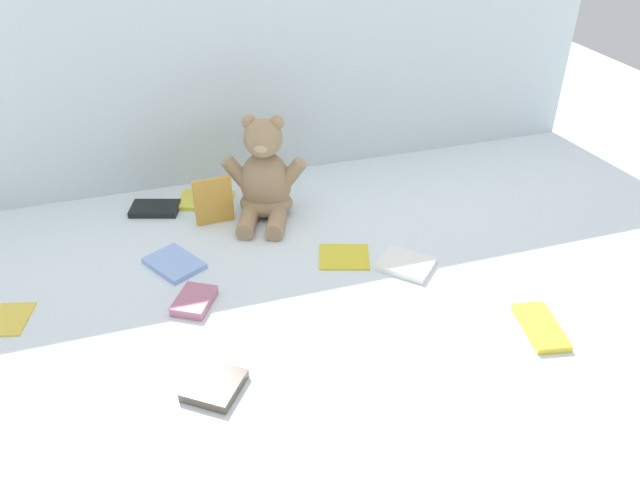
{
  "coord_description": "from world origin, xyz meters",
  "views": [
    {
      "loc": [
        -0.34,
        -1.1,
        0.79
      ],
      "look_at": [
        -0.02,
        -0.1,
        0.1
      ],
      "focal_mm": 35.11,
      "sensor_mm": 36.0,
      "label": 1
    }
  ],
  "objects_px": {
    "book_case_9": "(214,385)",
    "book_case_1": "(194,301)",
    "teddy_bear": "(265,180)",
    "book_case_3": "(213,201)",
    "book_case_2": "(406,264)",
    "book_case_0": "(344,256)",
    "book_case_4": "(205,200)",
    "book_case_6": "(541,327)",
    "book_case_7": "(6,319)",
    "book_case_5": "(155,209)",
    "book_case_8": "(174,263)"
  },
  "relations": [
    {
      "from": "teddy_bear",
      "to": "book_case_0",
      "type": "bearing_deg",
      "value": -42.19
    },
    {
      "from": "teddy_bear",
      "to": "book_case_7",
      "type": "height_order",
      "value": "teddy_bear"
    },
    {
      "from": "book_case_0",
      "to": "book_case_7",
      "type": "relative_size",
      "value": 1.12
    },
    {
      "from": "book_case_6",
      "to": "book_case_7",
      "type": "distance_m",
      "value": 1.02
    },
    {
      "from": "teddy_bear",
      "to": "book_case_9",
      "type": "distance_m",
      "value": 0.59
    },
    {
      "from": "book_case_7",
      "to": "book_case_9",
      "type": "bearing_deg",
      "value": 154.66
    },
    {
      "from": "book_case_9",
      "to": "book_case_1",
      "type": "bearing_deg",
      "value": 126.65
    },
    {
      "from": "book_case_6",
      "to": "book_case_9",
      "type": "xyz_separation_m",
      "value": [
        -0.61,
        0.04,
        0.0
      ]
    },
    {
      "from": "teddy_bear",
      "to": "book_case_8",
      "type": "xyz_separation_m",
      "value": [
        -0.24,
        -0.15,
        -0.09
      ]
    },
    {
      "from": "book_case_9",
      "to": "book_case_2",
      "type": "bearing_deg",
      "value": 63.17
    },
    {
      "from": "book_case_0",
      "to": "book_case_1",
      "type": "distance_m",
      "value": 0.34
    },
    {
      "from": "book_case_3",
      "to": "book_case_6",
      "type": "xyz_separation_m",
      "value": [
        0.52,
        -0.58,
        -0.05
      ]
    },
    {
      "from": "book_case_6",
      "to": "book_case_7",
      "type": "relative_size",
      "value": 1.35
    },
    {
      "from": "book_case_0",
      "to": "book_case_3",
      "type": "distance_m",
      "value": 0.35
    },
    {
      "from": "book_case_0",
      "to": "book_case_7",
      "type": "xyz_separation_m",
      "value": [
        -0.69,
        -0.0,
        -0.0
      ]
    },
    {
      "from": "book_case_7",
      "to": "book_case_8",
      "type": "height_order",
      "value": "book_case_8"
    },
    {
      "from": "book_case_6",
      "to": "book_case_7",
      "type": "bearing_deg",
      "value": 171.99
    },
    {
      "from": "book_case_6",
      "to": "book_case_9",
      "type": "relative_size",
      "value": 1.45
    },
    {
      "from": "book_case_2",
      "to": "book_case_4",
      "type": "xyz_separation_m",
      "value": [
        -0.37,
        0.41,
        -0.0
      ]
    },
    {
      "from": "book_case_1",
      "to": "book_case_6",
      "type": "bearing_deg",
      "value": -173.69
    },
    {
      "from": "book_case_7",
      "to": "book_case_9",
      "type": "distance_m",
      "value": 0.46
    },
    {
      "from": "book_case_0",
      "to": "book_case_2",
      "type": "height_order",
      "value": "book_case_2"
    },
    {
      "from": "book_case_0",
      "to": "book_case_4",
      "type": "bearing_deg",
      "value": -125.17
    },
    {
      "from": "book_case_6",
      "to": "book_case_5",
      "type": "bearing_deg",
      "value": 145.43
    },
    {
      "from": "book_case_1",
      "to": "book_case_6",
      "type": "distance_m",
      "value": 0.67
    },
    {
      "from": "book_case_1",
      "to": "book_case_4",
      "type": "xyz_separation_m",
      "value": [
        0.09,
        0.4,
        -0.0
      ]
    },
    {
      "from": "teddy_bear",
      "to": "book_case_4",
      "type": "relative_size",
      "value": 1.88
    },
    {
      "from": "teddy_bear",
      "to": "book_case_4",
      "type": "distance_m",
      "value": 0.19
    },
    {
      "from": "teddy_bear",
      "to": "book_case_3",
      "type": "relative_size",
      "value": 2.18
    },
    {
      "from": "teddy_bear",
      "to": "book_case_0",
      "type": "relative_size",
      "value": 2.3
    },
    {
      "from": "book_case_2",
      "to": "book_case_8",
      "type": "bearing_deg",
      "value": 117.52
    },
    {
      "from": "book_case_2",
      "to": "book_case_1",
      "type": "bearing_deg",
      "value": 134.5
    },
    {
      "from": "book_case_1",
      "to": "book_case_2",
      "type": "height_order",
      "value": "book_case_1"
    },
    {
      "from": "teddy_bear",
      "to": "book_case_6",
      "type": "relative_size",
      "value": 1.91
    },
    {
      "from": "book_case_3",
      "to": "book_case_9",
      "type": "xyz_separation_m",
      "value": [
        -0.09,
        -0.54,
        -0.05
      ]
    },
    {
      "from": "teddy_bear",
      "to": "book_case_2",
      "type": "bearing_deg",
      "value": -31.69
    },
    {
      "from": "book_case_0",
      "to": "book_case_3",
      "type": "height_order",
      "value": "book_case_3"
    },
    {
      "from": "book_case_5",
      "to": "book_case_7",
      "type": "bearing_deg",
      "value": 154.73
    },
    {
      "from": "book_case_4",
      "to": "book_case_5",
      "type": "xyz_separation_m",
      "value": [
        -0.13,
        -0.01,
        0.0
      ]
    },
    {
      "from": "teddy_bear",
      "to": "book_case_8",
      "type": "relative_size",
      "value": 2.08
    },
    {
      "from": "book_case_4",
      "to": "teddy_bear",
      "type": "bearing_deg",
      "value": 74.54
    },
    {
      "from": "book_case_4",
      "to": "book_case_8",
      "type": "distance_m",
      "value": 0.28
    },
    {
      "from": "book_case_0",
      "to": "book_case_9",
      "type": "bearing_deg",
      "value": -30.22
    },
    {
      "from": "book_case_0",
      "to": "book_case_7",
      "type": "bearing_deg",
      "value": -71.69
    },
    {
      "from": "teddy_bear",
      "to": "book_case_3",
      "type": "height_order",
      "value": "teddy_bear"
    },
    {
      "from": "book_case_0",
      "to": "book_case_9",
      "type": "relative_size",
      "value": 1.2
    },
    {
      "from": "book_case_5",
      "to": "book_case_2",
      "type": "bearing_deg",
      "value": -111.67
    },
    {
      "from": "book_case_9",
      "to": "book_case_4",
      "type": "bearing_deg",
      "value": 119.1
    },
    {
      "from": "book_case_3",
      "to": "book_case_6",
      "type": "relative_size",
      "value": 0.87
    },
    {
      "from": "book_case_1",
      "to": "book_case_3",
      "type": "bearing_deg",
      "value": -76.82
    }
  ]
}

